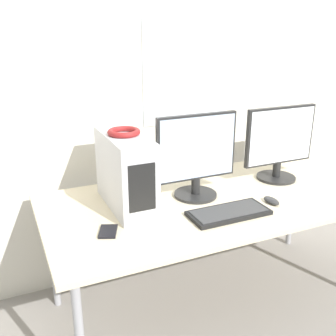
{
  "coord_description": "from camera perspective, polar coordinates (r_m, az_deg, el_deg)",
  "views": [
    {
      "loc": [
        -1.07,
        -1.24,
        1.58
      ],
      "look_at": [
        -0.31,
        0.45,
        0.92
      ],
      "focal_mm": 42.0,
      "sensor_mm": 36.0,
      "label": 1
    }
  ],
  "objects": [
    {
      "name": "cell_phone",
      "position": [
        1.83,
        -8.69,
        -9.08
      ],
      "size": [
        0.12,
        0.14,
        0.01
      ],
      "rotation": [
        0.0,
        0.0,
        -0.39
      ],
      "color": "black",
      "rests_on": "desk"
    },
    {
      "name": "headphones",
      "position": [
        1.94,
        -6.42,
        5.23
      ],
      "size": [
        0.16,
        0.16,
        0.03
      ],
      "color": "maroon",
      "rests_on": "pc_tower"
    },
    {
      "name": "mouse",
      "position": [
        2.16,
        14.79,
        -4.59
      ],
      "size": [
        0.06,
        0.11,
        0.03
      ],
      "color": "#2D2D2D",
      "rests_on": "desk"
    },
    {
      "name": "desk",
      "position": [
        2.21,
        7.45,
        -5.11
      ],
      "size": [
        1.92,
        0.9,
        0.71
      ],
      "color": "beige",
      "rests_on": "ground_plane"
    },
    {
      "name": "monitor_right_near",
      "position": [
        2.44,
        15.87,
        3.52
      ],
      "size": [
        0.47,
        0.23,
        0.45
      ],
      "color": "black",
      "rests_on": "desk"
    },
    {
      "name": "pc_tower",
      "position": [
        2.0,
        -6.19,
        -0.47
      ],
      "size": [
        0.18,
        0.48,
        0.38
      ],
      "color": "silver",
      "rests_on": "desk"
    },
    {
      "name": "keyboard",
      "position": [
        1.98,
        8.81,
        -6.42
      ],
      "size": [
        0.41,
        0.18,
        0.02
      ],
      "color": "black",
      "rests_on": "desk"
    },
    {
      "name": "monitor_main",
      "position": [
        2.1,
        4.16,
        1.81
      ],
      "size": [
        0.46,
        0.23,
        0.46
      ],
      "color": "black",
      "rests_on": "desk"
    },
    {
      "name": "wall_back",
      "position": [
        2.53,
        1.11,
        14.44
      ],
      "size": [
        8.0,
        0.07,
        2.7
      ],
      "color": "beige",
      "rests_on": "ground_plane"
    }
  ]
}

